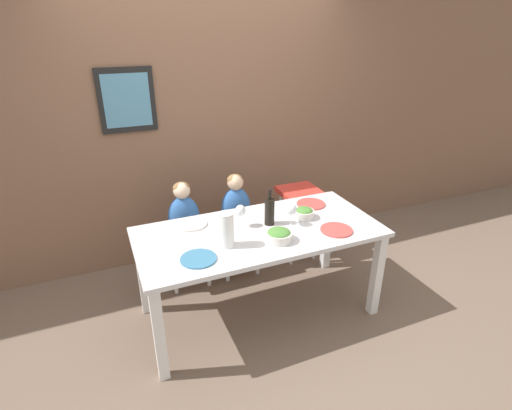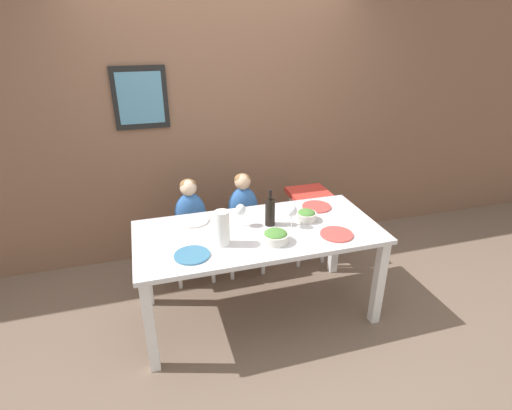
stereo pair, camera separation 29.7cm
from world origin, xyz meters
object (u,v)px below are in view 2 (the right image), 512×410
at_px(wine_glass_near, 292,211).
at_px(dinner_plate_back_right, 317,207).
at_px(wine_bottle, 270,211).
at_px(wine_glass_far, 241,210).
at_px(salad_bowl_large, 276,236).
at_px(paper_towel_roll, 222,228).
at_px(salad_bowl_small, 306,215).
at_px(person_child_center, 243,202).
at_px(dinner_plate_back_left, 193,221).
at_px(chair_far_left, 192,240).
at_px(chair_right_highchair, 308,206).
at_px(person_child_left, 190,208).
at_px(dinner_plate_front_left, 192,255).
at_px(dinner_plate_front_right, 337,234).
at_px(chair_far_center, 243,232).

distance_m(wine_glass_near, dinner_plate_back_right, 0.45).
distance_m(wine_bottle, wine_glass_near, 0.17).
xyz_separation_m(wine_glass_far, salad_bowl_large, (0.18, -0.30, -0.09)).
height_order(paper_towel_roll, salad_bowl_small, paper_towel_roll).
xyz_separation_m(person_child_center, dinner_plate_back_left, (-0.50, -0.38, 0.07)).
relative_size(wine_glass_near, dinner_plate_back_right, 0.75).
height_order(chair_far_left, chair_right_highchair, chair_right_highchair).
relative_size(paper_towel_roll, dinner_plate_back_right, 1.06).
distance_m(person_child_left, paper_towel_roll, 0.82).
xyz_separation_m(dinner_plate_front_left, dinner_plate_back_left, (0.08, 0.50, 0.00)).
bearing_deg(chair_right_highchair, dinner_plate_front_right, -100.73).
height_order(chair_far_left, dinner_plate_front_left, dinner_plate_front_left).
relative_size(person_child_center, wine_glass_near, 2.83).
bearing_deg(paper_towel_roll, dinner_plate_front_right, -7.36).
relative_size(chair_far_left, wine_glass_far, 2.55).
height_order(person_child_left, salad_bowl_small, person_child_left).
height_order(wine_bottle, paper_towel_roll, wine_bottle).
xyz_separation_m(wine_bottle, salad_bowl_small, (0.30, -0.01, -0.07)).
bearing_deg(wine_bottle, dinner_plate_back_right, 21.28).
bearing_deg(wine_bottle, salad_bowl_small, -2.19).
relative_size(chair_far_left, dinner_plate_back_right, 1.91).
height_order(person_child_left, wine_glass_near, person_child_left).
relative_size(wine_bottle, wine_glass_near, 1.60).
distance_m(wine_glass_far, dinner_plate_back_left, 0.40).
bearing_deg(chair_far_left, wine_glass_near, -44.98).
height_order(chair_far_left, salad_bowl_small, salad_bowl_small).
bearing_deg(wine_glass_near, paper_towel_roll, -169.55).
bearing_deg(person_child_center, dinner_plate_back_right, -37.54).
xyz_separation_m(wine_bottle, salad_bowl_large, (-0.04, -0.26, -0.07)).
bearing_deg(dinner_plate_back_right, paper_towel_roll, -157.22).
relative_size(salad_bowl_large, dinner_plate_front_right, 0.80).
distance_m(person_child_center, paper_towel_roll, 0.88).
relative_size(chair_far_center, wine_glass_near, 2.55).
relative_size(chair_far_center, wine_bottle, 1.59).
bearing_deg(chair_far_center, person_child_left, 179.92).
bearing_deg(chair_right_highchair, person_child_left, 179.97).
bearing_deg(dinner_plate_back_left, chair_far_left, 86.71).
distance_m(salad_bowl_large, salad_bowl_small, 0.42).
relative_size(person_child_center, dinner_plate_back_left, 2.12).
relative_size(person_child_left, dinner_plate_back_left, 2.12).
height_order(wine_glass_near, salad_bowl_large, wine_glass_near).
xyz_separation_m(chair_far_left, chair_right_highchair, (1.12, 0.00, 0.18)).
height_order(paper_towel_roll, wine_glass_far, paper_towel_roll).
height_order(chair_far_left, wine_glass_near, wine_glass_near).
relative_size(paper_towel_roll, dinner_plate_front_right, 1.06).
height_order(person_child_center, wine_bottle, wine_bottle).
xyz_separation_m(paper_towel_roll, dinner_plate_back_left, (-0.15, 0.41, -0.12)).
relative_size(chair_right_highchair, salad_bowl_large, 3.79).
bearing_deg(dinner_plate_front_right, person_child_center, 118.21).
distance_m(wine_glass_far, dinner_plate_front_right, 0.73).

